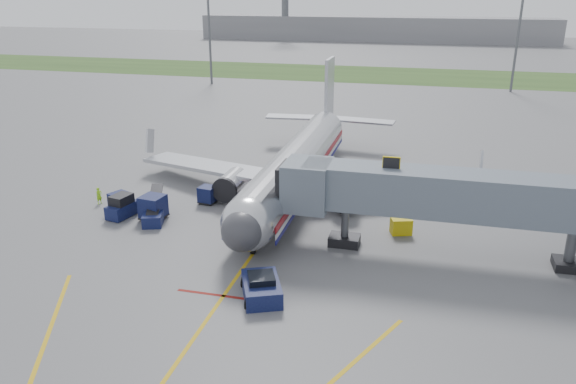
% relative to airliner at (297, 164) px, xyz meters
% --- Properties ---
extents(ground, '(400.00, 400.00, 0.00)m').
position_rel_airliner_xyz_m(ground, '(-0.00, -15.25, -2.65)').
color(ground, '#565659').
rests_on(ground, ground).
extents(grass_strip, '(300.00, 25.00, 0.01)m').
position_rel_airliner_xyz_m(grass_strip, '(-0.00, 74.75, -2.64)').
color(grass_strip, '#2D4C1E').
rests_on(grass_strip, ground).
extents(apron_markings, '(21.52, 50.00, 0.01)m').
position_rel_airliner_xyz_m(apron_markings, '(-0.00, -22.65, -2.64)').
color(apron_markings, gold).
rests_on(apron_markings, ground).
extents(airliner, '(32.10, 35.67, 10.25)m').
position_rel_airliner_xyz_m(airliner, '(0.00, 0.00, 0.00)').
color(airliner, silver).
rests_on(airliner, ground).
extents(jet_bridge, '(25.30, 4.00, 6.90)m').
position_rel_airliner_xyz_m(jet_bridge, '(12.86, -10.25, 1.82)').
color(jet_bridge, slate).
rests_on(jet_bridge, ground).
extents(light_mast_left, '(2.00, 0.44, 20.40)m').
position_rel_airliner_xyz_m(light_mast_left, '(-30.00, 54.75, 8.13)').
color(light_mast_left, '#595B60').
rests_on(light_mast_left, ground).
extents(light_mast_right, '(2.00, 0.44, 20.40)m').
position_rel_airliner_xyz_m(light_mast_right, '(25.00, 59.75, 8.13)').
color(light_mast_right, '#595B60').
rests_on(light_mast_right, ground).
extents(distant_terminal, '(120.00, 14.00, 8.00)m').
position_rel_airliner_xyz_m(distant_terminal, '(-10.00, 154.75, 1.35)').
color(distant_terminal, slate).
rests_on(distant_terminal, ground).
extents(pushback_tug, '(3.39, 4.10, 1.47)m').
position_rel_airliner_xyz_m(pushback_tug, '(2.27, -18.75, -2.03)').
color(pushback_tug, '#0E0C38').
rests_on(pushback_tug, ground).
extents(baggage_tug, '(1.90, 2.91, 1.88)m').
position_rel_airliner_xyz_m(baggage_tug, '(-12.39, -9.44, -1.81)').
color(baggage_tug, '#0E0C38').
rests_on(baggage_tug, ground).
extents(baggage_cart_a, '(1.57, 1.57, 1.50)m').
position_rel_airliner_xyz_m(baggage_cart_a, '(-6.78, -4.87, -1.88)').
color(baggage_cart_a, '#0E0C38').
rests_on(baggage_cart_a, ground).
extents(baggage_cart_b, '(2.04, 2.04, 1.97)m').
position_rel_airliner_xyz_m(baggage_cart_b, '(-9.70, -9.27, -1.64)').
color(baggage_cart_b, '#0E0C38').
rests_on(baggage_cart_b, ground).
extents(baggage_cart_c, '(2.01, 2.01, 1.65)m').
position_rel_airliner_xyz_m(baggage_cart_c, '(-13.06, -8.55, -1.81)').
color(baggage_cart_c, '#0E0C38').
rests_on(baggage_cart_c, ground).
extents(belt_loader, '(2.61, 4.69, 2.22)m').
position_rel_airliner_xyz_m(belt_loader, '(-9.52, -9.44, -2.09)').
color(belt_loader, '#0E0C38').
rests_on(belt_loader, ground).
extents(ground_power_cart, '(1.78, 1.45, 1.23)m').
position_rel_airliner_xyz_m(ground_power_cart, '(9.86, -7.25, -2.04)').
color(ground_power_cart, '#DAC00C').
rests_on(ground_power_cart, ground).
extents(ramp_worker, '(0.55, 0.64, 1.47)m').
position_rel_airliner_xyz_m(ramp_worker, '(-15.82, -7.33, -1.91)').
color(ramp_worker, '#93E21A').
rests_on(ramp_worker, ground).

